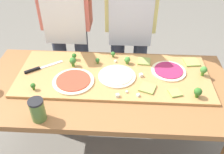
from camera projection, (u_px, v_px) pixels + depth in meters
ground_plane at (108, 154)px, 2.10m from camera, size 8.00×8.00×0.00m
prep_table at (106, 96)px, 1.68m from camera, size 1.65×0.78×0.79m
cutting_board at (113, 75)px, 1.68m from camera, size 1.31×0.52×0.02m
chefs_knife at (39, 68)px, 1.71m from camera, size 0.24×0.18×0.02m
pizza_whole_white_garlic at (117, 76)px, 1.64m from camera, size 0.25×0.25×0.02m
pizza_whole_beet_magenta at (168, 71)px, 1.69m from camera, size 0.24×0.24×0.02m
pizza_whole_tomato_red at (73, 81)px, 1.60m from camera, size 0.27×0.27×0.02m
pizza_slice_center at (175, 93)px, 1.51m from camera, size 0.09×0.09×0.01m
pizza_slice_far_left at (144, 61)px, 1.78m from camera, size 0.10×0.10×0.01m
pizza_slice_near_left at (191, 62)px, 1.77m from camera, size 0.11×0.11×0.01m
pizza_slice_far_right at (147, 88)px, 1.55m from camera, size 0.12×0.12×0.01m
broccoli_floret_front_left at (33, 86)px, 1.53m from camera, size 0.03×0.03×0.05m
broccoli_floret_front_mid at (74, 56)px, 1.79m from camera, size 0.03×0.03×0.05m
broccoli_floret_front_right at (113, 54)px, 1.82m from camera, size 0.03×0.03×0.04m
broccoli_floret_back_left at (73, 61)px, 1.72m from camera, size 0.05×0.05×0.07m
broccoli_floret_back_right at (127, 60)px, 1.75m from camera, size 0.04×0.04×0.06m
broccoli_floret_center_right at (98, 60)px, 1.76m from camera, size 0.03×0.03×0.04m
broccoli_floret_back_mid at (204, 70)px, 1.63m from camera, size 0.05×0.05×0.07m
broccoli_floret_center_left at (198, 92)px, 1.47m from camera, size 0.05×0.05×0.07m
cheese_crumble_a at (138, 95)px, 1.49m from camera, size 0.02×0.02×0.02m
cheese_crumble_b at (141, 75)px, 1.64m from camera, size 0.03×0.03×0.02m
cheese_crumble_c at (115, 61)px, 1.78m from camera, size 0.02×0.02×0.01m
cheese_crumble_d at (117, 95)px, 1.49m from camera, size 0.02×0.02×0.02m
cheese_crumble_e at (127, 92)px, 1.52m from camera, size 0.01×0.01×0.01m
sauce_jar at (38, 110)px, 1.33m from camera, size 0.08×0.08×0.14m
cook_left at (66, 15)px, 1.97m from camera, size 0.54×0.39×1.67m
cook_right at (131, 16)px, 1.95m from camera, size 0.54×0.39×1.67m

